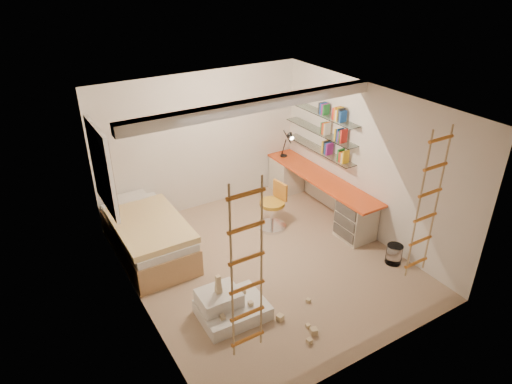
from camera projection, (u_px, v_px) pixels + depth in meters
floor at (266, 263)px, 7.30m from camera, size 4.50×4.50×0.00m
ceiling_beam at (256, 105)px, 6.34m from camera, size 4.00×0.18×0.16m
window_frame at (102, 168)px, 6.80m from camera, size 0.06×1.15×1.35m
window_blind at (104, 168)px, 6.82m from camera, size 0.02×1.00×1.20m
rope_ladder_left at (247, 273)px, 4.65m from camera, size 0.41×0.04×2.13m
rope_ladder_right at (427, 205)px, 5.88m from camera, size 0.41×0.04×2.13m
waste_bin at (394, 254)px, 7.23m from camera, size 0.26×0.26×0.32m
desk at (319, 193)px, 8.54m from camera, size 0.56×2.80×0.75m
shelves at (320, 132)px, 8.30m from camera, size 0.25×1.80×0.71m
bed at (149, 236)px, 7.39m from camera, size 1.02×2.00×0.69m
task_lamp at (289, 141)px, 8.90m from camera, size 0.14×0.36×0.57m
swivel_chair at (273, 212)px, 8.09m from camera, size 0.57×0.57×0.86m
play_platform at (229, 306)px, 6.18m from camera, size 0.92×0.72×0.40m
toy_blocks at (262, 306)px, 6.06m from camera, size 1.35×1.12×0.67m
books at (321, 125)px, 8.24m from camera, size 0.14×0.70×0.92m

